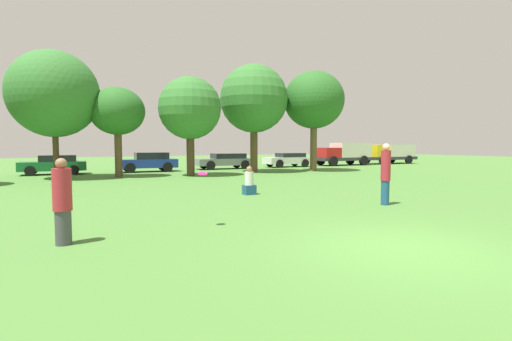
# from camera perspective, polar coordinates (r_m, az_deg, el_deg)

# --- Properties ---
(ground_plane) EXTENTS (120.00, 120.00, 0.00)m
(ground_plane) POSITION_cam_1_polar(r_m,az_deg,el_deg) (7.72, 21.22, -10.73)
(ground_plane) COLOR #477A33
(person_thrower) EXTENTS (0.35, 0.35, 1.66)m
(person_thrower) POSITION_cam_1_polar(r_m,az_deg,el_deg) (8.13, -27.02, -4.18)
(person_thrower) COLOR #3F3F47
(person_thrower) RESTS_ON ground
(person_catcher) EXTENTS (0.30, 0.30, 1.95)m
(person_catcher) POSITION_cam_1_polar(r_m,az_deg,el_deg) (12.70, 18.85, -0.41)
(person_catcher) COLOR navy
(person_catcher) RESTS_ON ground
(frisbee) EXTENTS (0.23, 0.23, 0.08)m
(frisbee) POSITION_cam_1_polar(r_m,az_deg,el_deg) (8.81, -8.01, -0.50)
(frisbee) COLOR #F21E72
(bystander_sitting) EXTENTS (0.45, 0.37, 1.09)m
(bystander_sitting) POSITION_cam_1_polar(r_m,az_deg,el_deg) (14.59, -1.02, -1.89)
(bystander_sitting) COLOR navy
(bystander_sitting) RESTS_ON ground
(tree_1) EXTENTS (4.79, 4.79, 7.11)m
(tree_1) POSITION_cam_1_polar(r_m,az_deg,el_deg) (24.19, -28.04, 10.07)
(tree_1) COLOR #473323
(tree_1) RESTS_ON ground
(tree_2) EXTENTS (3.14, 3.14, 5.26)m
(tree_2) POSITION_cam_1_polar(r_m,az_deg,el_deg) (23.85, -20.06, 8.26)
(tree_2) COLOR brown
(tree_2) RESTS_ON ground
(tree_3) EXTENTS (3.80, 3.80, 6.04)m
(tree_3) POSITION_cam_1_polar(r_m,az_deg,el_deg) (23.71, -9.87, 9.13)
(tree_3) COLOR #473323
(tree_3) RESTS_ON ground
(tree_4) EXTENTS (4.68, 4.68, 7.42)m
(tree_4) POSITION_cam_1_polar(r_m,az_deg,el_deg) (26.60, -0.32, 10.64)
(tree_4) COLOR brown
(tree_4) RESTS_ON ground
(tree_5) EXTENTS (4.33, 4.33, 7.20)m
(tree_5) POSITION_cam_1_polar(r_m,az_deg,el_deg) (28.13, 8.69, 10.34)
(tree_5) COLOR brown
(tree_5) RESTS_ON ground
(parked_car_green) EXTENTS (3.99, 2.05, 1.25)m
(parked_car_green) POSITION_cam_1_polar(r_m,az_deg,el_deg) (27.74, -27.99, 0.83)
(parked_car_green) COLOR #196633
(parked_car_green) RESTS_ON ground
(parked_car_blue) EXTENTS (4.15, 2.05, 1.37)m
(parked_car_blue) POSITION_cam_1_polar(r_m,az_deg,el_deg) (28.08, -15.83, 1.29)
(parked_car_blue) COLOR #1E389E
(parked_car_blue) RESTS_ON ground
(parked_car_grey) EXTENTS (4.68, 2.12, 1.23)m
(parked_car_grey) POSITION_cam_1_polar(r_m,az_deg,el_deg) (30.32, -4.63, 1.51)
(parked_car_grey) COLOR slate
(parked_car_grey) RESTS_ON ground
(parked_car_white) EXTENTS (4.13, 2.12, 1.20)m
(parked_car_white) POSITION_cam_1_polar(r_m,az_deg,el_deg) (33.05, 4.82, 1.68)
(parked_car_white) COLOR silver
(parked_car_white) RESTS_ON ground
(delivery_truck_red) EXTENTS (5.68, 2.46, 2.09)m
(delivery_truck_red) POSITION_cam_1_polar(r_m,az_deg,el_deg) (36.62, 13.18, 2.59)
(delivery_truck_red) COLOR #2D2D33
(delivery_truck_red) RESTS_ON ground
(delivery_truck_yellow) EXTENTS (5.61, 2.75, 1.93)m
(delivery_truck_yellow) POSITION_cam_1_polar(r_m,az_deg,el_deg) (41.00, 19.31, 2.58)
(delivery_truck_yellow) COLOR #2D2D33
(delivery_truck_yellow) RESTS_ON ground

